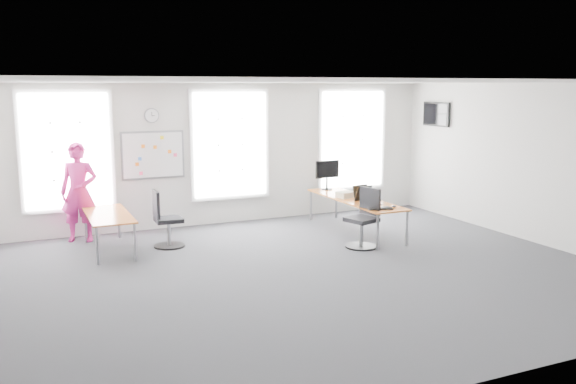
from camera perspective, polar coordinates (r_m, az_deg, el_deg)
name	(u,v)px	position (r m, az deg, el deg)	size (l,w,h in m)	color
floor	(295,274)	(9.71, 0.66, -7.70)	(10.00, 10.00, 0.00)	#242428
ceiling	(295,82)	(9.26, 0.70, 10.30)	(10.00, 10.00, 0.00)	white
wall_back	(216,154)	(13.08, -6.72, 3.52)	(10.00, 10.00, 0.00)	silver
wall_front	(472,239)	(6.05, 16.87, -4.25)	(10.00, 10.00, 0.00)	silver
wall_right	(538,164)	(12.32, 22.31, 2.46)	(10.00, 10.00, 0.00)	silver
window_left	(67,151)	(12.46, -19.99, 3.61)	(1.60, 0.06, 2.20)	white
window_mid	(230,145)	(13.12, -5.45, 4.44)	(1.60, 0.06, 2.20)	white
window_right	(352,140)	(14.36, 5.99, 4.90)	(1.60, 0.06, 2.20)	white
desk_right	(355,201)	(12.38, 6.28, -0.82)	(0.76, 2.84, 0.69)	#C96333
desk_left	(108,217)	(11.41, -16.48, -2.25)	(0.74, 1.84, 0.67)	#C96333
chair_right	(364,222)	(11.29, 7.11, -2.76)	(0.62, 0.61, 1.09)	black
chair_left	(165,222)	(11.41, -11.42, -2.81)	(0.57, 0.57, 1.06)	black
person	(79,192)	(12.20, -18.97, -0.02)	(0.69, 0.45, 1.90)	#C22378
whiteboard	(153,155)	(12.70, -12.51, 3.40)	(1.20, 0.03, 0.90)	white
wall_clock	(152,115)	(12.64, -12.65, 7.00)	(0.30, 0.30, 0.04)	gray
tv	(436,114)	(14.44, 13.71, 7.09)	(0.06, 0.90, 0.55)	black
keyboard	(380,209)	(11.36, 8.61, -1.56)	(0.46, 0.16, 0.02)	black
mouse	(394,206)	(11.57, 9.89, -1.33)	(0.07, 0.11, 0.04)	black
lens_cap	(382,205)	(11.79, 8.74, -1.18)	(0.06, 0.06, 0.01)	black
headphones	(376,200)	(11.97, 8.20, -0.77)	(0.18, 0.10, 0.11)	black
laptop_sleeve	(362,193)	(12.18, 6.94, -0.08)	(0.39, 0.28, 0.30)	black
paper_stack	(346,195)	(12.47, 5.43, -0.24)	(0.35, 0.26, 0.12)	beige
monitor	(327,172)	(13.35, 3.70, 1.87)	(0.58, 0.24, 0.64)	black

